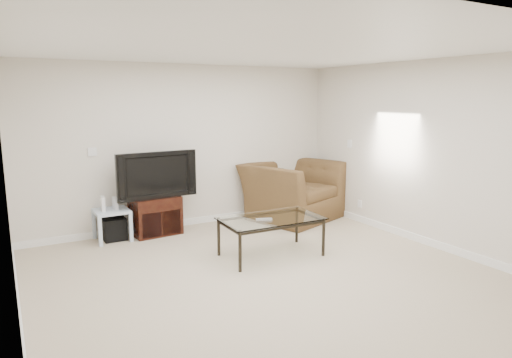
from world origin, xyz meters
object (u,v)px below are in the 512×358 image
recliner (292,181)px  coffee_table (271,237)px  tv_stand (155,215)px  subwoofer (114,229)px  television (155,174)px  side_table (112,225)px

recliner → coffee_table: 1.95m
tv_stand → recliner: recliner is taller
subwoofer → coffee_table: coffee_table is taller
subwoofer → recliner: 2.93m
recliner → coffee_table: (-1.28, -1.42, -0.38)m
subwoofer → television: bearing=-4.5°
television → coffee_table: (1.00, -1.62, -0.66)m
television → subwoofer: bearing=172.3°
subwoofer → recliner: bearing=-4.9°
television → side_table: television is taller
tv_stand → subwoofer: tv_stand is taller
television → coffee_table: bearing=-61.8°
recliner → subwoofer: bearing=156.0°
subwoofer → coffee_table: bearing=-46.2°
television → side_table: 0.93m
side_table → subwoofer: (0.03, 0.02, -0.06)m
recliner → coffee_table: bearing=-151.0°
tv_stand → side_table: size_ratio=1.47×
tv_stand → coffee_table: 1.93m
side_table → coffee_table: size_ratio=0.36×
subwoofer → tv_stand: bearing=-1.8°
tv_stand → recliner: (2.27, -0.23, 0.35)m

